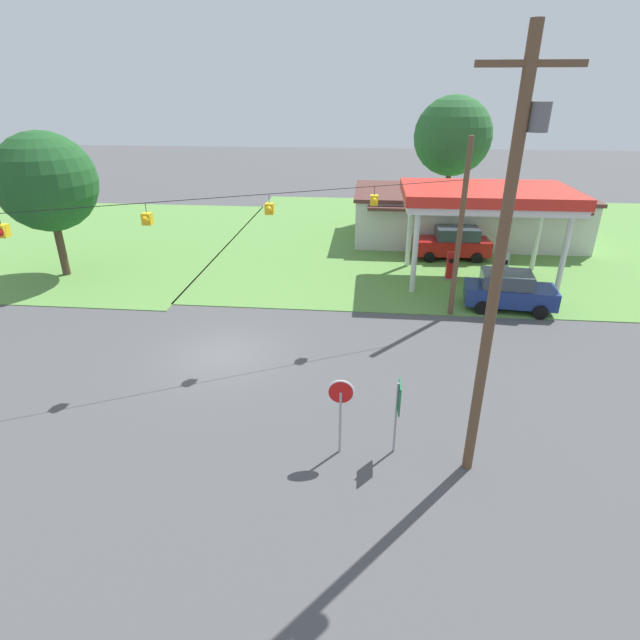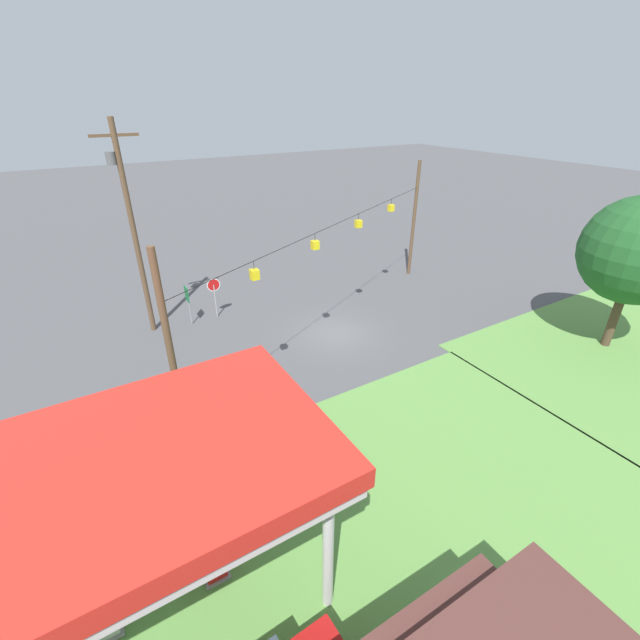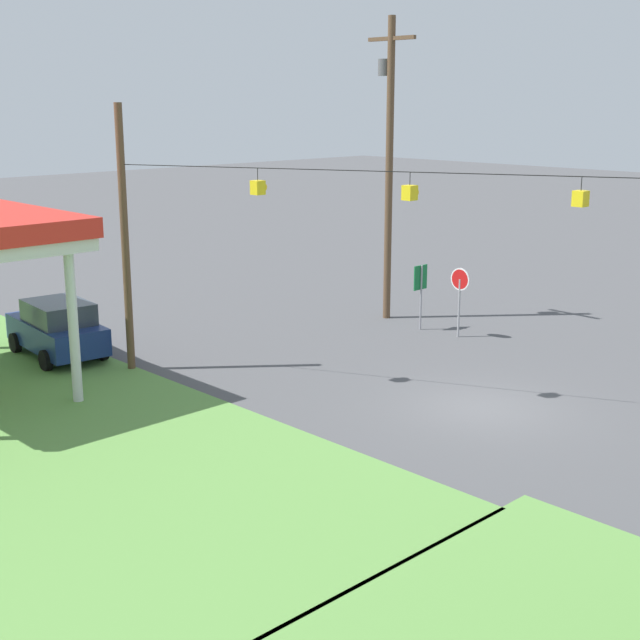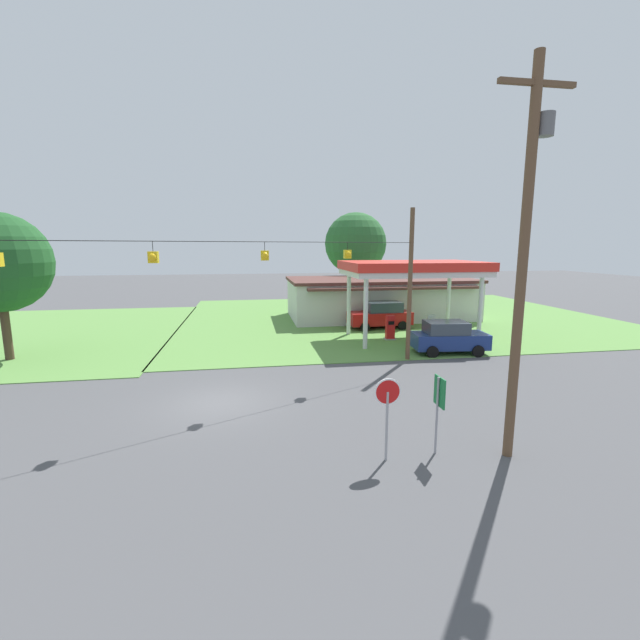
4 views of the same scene
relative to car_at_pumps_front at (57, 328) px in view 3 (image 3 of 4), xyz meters
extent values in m
plane|color=#4C4C4F|center=(-12.68, -5.96, -0.97)|extent=(160.00, 160.00, 0.00)
cylinder|color=silver|center=(-4.50, 1.82, 1.18)|extent=(0.28, 0.28, 4.30)
cube|color=navy|center=(0.07, -0.01, -0.20)|extent=(4.40, 2.24, 0.87)
cube|color=#333D47|center=(-0.18, 0.02, 0.58)|extent=(2.49, 1.91, 0.69)
cylinder|color=black|center=(1.47, 0.81, -0.63)|extent=(0.70, 0.28, 0.68)
cylinder|color=black|center=(1.29, -1.07, -0.63)|extent=(0.70, 0.28, 0.68)
cylinder|color=black|center=(-1.15, 1.06, -0.63)|extent=(0.70, 0.28, 0.68)
cylinder|color=black|center=(-1.33, -0.82, -0.63)|extent=(0.70, 0.28, 0.68)
cylinder|color=#99999E|center=(-7.56, -11.52, 0.08)|extent=(0.08, 0.08, 2.10)
cylinder|color=white|center=(-7.56, -11.52, 1.13)|extent=(0.80, 0.03, 0.80)
cylinder|color=red|center=(-7.56, -11.52, 1.13)|extent=(0.70, 0.03, 0.70)
cylinder|color=gray|center=(-5.95, -11.36, 0.23)|extent=(0.07, 0.07, 2.40)
cube|color=#146B33|center=(-5.90, -11.36, 0.98)|extent=(0.04, 0.70, 0.90)
cylinder|color=brown|center=(-3.86, -11.83, 4.62)|extent=(0.28, 0.28, 11.19)
cube|color=brown|center=(-3.86, -11.83, 9.42)|extent=(2.20, 0.14, 0.14)
cylinder|color=#59595B|center=(-3.51, -11.83, 8.42)|extent=(0.44, 0.44, 0.60)
cylinder|color=brown|center=(-2.85, -0.96, 3.12)|extent=(0.24, 0.24, 8.17)
cylinder|color=black|center=(-12.68, -5.96, 5.40)|extent=(19.66, 10.02, 0.02)
cylinder|color=black|center=(-14.64, -6.96, 5.23)|extent=(0.02, 0.02, 0.35)
cube|color=yellow|center=(-14.64, -6.96, 4.85)|extent=(0.32, 0.32, 0.40)
sphere|color=yellow|center=(-14.64, -7.13, 4.85)|extent=(0.28, 0.28, 0.28)
cylinder|color=black|center=(-10.71, -4.96, 5.23)|extent=(0.02, 0.02, 0.35)
cube|color=yellow|center=(-10.71, -4.96, 4.85)|extent=(0.32, 0.32, 0.40)
sphere|color=yellow|center=(-10.71, -5.13, 4.85)|extent=(0.28, 0.28, 0.28)
cylinder|color=black|center=(-6.78, -2.96, 5.23)|extent=(0.02, 0.02, 0.35)
cube|color=yellow|center=(-6.78, -2.96, 4.85)|extent=(0.32, 0.32, 0.40)
sphere|color=yellow|center=(-6.78, -3.13, 4.85)|extent=(0.28, 0.28, 0.28)
camera|label=1|loc=(-6.99, -23.49, 8.95)|focal=28.00mm
camera|label=2|loc=(-0.91, 11.75, 11.04)|focal=24.00mm
camera|label=3|loc=(-26.28, 13.38, 7.29)|focal=50.00mm
camera|label=4|loc=(-11.42, -22.71, 5.26)|focal=24.00mm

